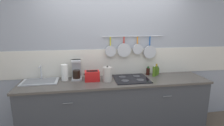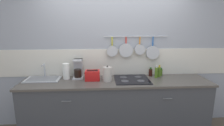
% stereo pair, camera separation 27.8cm
% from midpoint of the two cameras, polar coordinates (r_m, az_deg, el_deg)
% --- Properties ---
extents(wall_back, '(7.20, 0.13, 2.60)m').
position_cam_midpoint_polar(wall_back, '(3.13, 3.44, 2.33)').
color(wall_back, '#999EA8').
rests_on(wall_back, ground_plane).
extents(cabinet_base, '(3.03, 0.61, 0.89)m').
position_cam_midpoint_polar(cabinet_base, '(3.06, 4.01, -14.43)').
color(cabinet_base, '#3F4247').
rests_on(cabinet_base, ground_plane).
extents(countertop, '(3.07, 0.64, 0.03)m').
position_cam_midpoint_polar(countertop, '(2.88, 4.15, -6.16)').
color(countertop, '#4C4742').
rests_on(countertop, cabinet_base).
extents(sink_basin, '(0.56, 0.34, 0.24)m').
position_cam_midpoint_polar(sink_basin, '(3.09, -19.25, -4.82)').
color(sink_basin, '#B7BABF').
rests_on(sink_basin, countertop).
extents(paper_towel_roll, '(0.11, 0.11, 0.26)m').
position_cam_midpoint_polar(paper_towel_roll, '(2.99, -12.16, -2.68)').
color(paper_towel_roll, white).
rests_on(paper_towel_roll, countertop).
extents(coffee_maker, '(0.16, 0.22, 0.32)m').
position_cam_midpoint_polar(coffee_maker, '(3.03, -8.44, -2.28)').
color(coffee_maker, '#B7BABF').
rests_on(coffee_maker, countertop).
extents(toaster, '(0.25, 0.16, 0.17)m').
position_cam_midpoint_polar(toaster, '(2.87, -3.65, -4.08)').
color(toaster, red).
rests_on(toaster, countertop).
extents(kettle, '(0.15, 0.15, 0.26)m').
position_cam_midpoint_polar(kettle, '(2.82, 1.30, -3.65)').
color(kettle, beige).
rests_on(kettle, countertop).
extents(cooktop, '(0.57, 0.53, 0.01)m').
position_cam_midpoint_polar(cooktop, '(2.95, 9.19, -5.32)').
color(cooktop, black).
rests_on(cooktop, countertop).
extents(bottle_vinegar, '(0.06, 0.06, 0.15)m').
position_cam_midpoint_polar(bottle_vinegar, '(3.21, 14.92, -2.97)').
color(bottle_vinegar, '#33140F').
rests_on(bottle_vinegar, countertop).
extents(bottle_dish_soap, '(0.05, 0.05, 0.22)m').
position_cam_midpoint_polar(bottle_dish_soap, '(3.12, 16.78, -2.95)').
color(bottle_dish_soap, '#4C721E').
rests_on(bottle_dish_soap, countertop).
extents(bottle_cooking_wine, '(0.05, 0.05, 0.21)m').
position_cam_midpoint_polar(bottle_cooking_wine, '(3.19, 17.56, -2.74)').
color(bottle_cooking_wine, '#4C721E').
rests_on(bottle_cooking_wine, countertop).
extents(bottle_sesame_oil, '(0.05, 0.05, 0.14)m').
position_cam_midpoint_polar(bottle_sesame_oil, '(3.28, 18.10, -2.91)').
color(bottle_sesame_oil, '#4C721E').
rests_on(bottle_sesame_oil, countertop).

